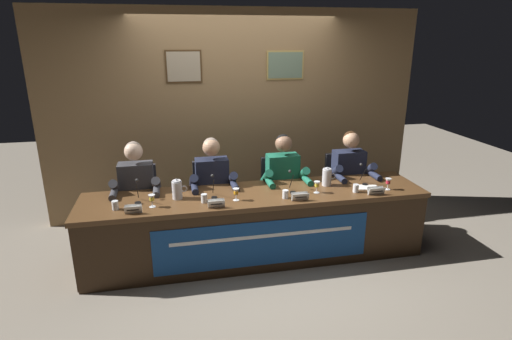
{
  "coord_description": "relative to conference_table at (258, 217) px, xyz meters",
  "views": [
    {
      "loc": [
        -0.81,
        -3.86,
        2.25
      ],
      "look_at": [
        0.0,
        0.0,
        0.97
      ],
      "focal_mm": 28.73,
      "sensor_mm": 36.0,
      "label": 1
    }
  ],
  "objects": [
    {
      "name": "nameplate_far_right",
      "position": [
        1.19,
        -0.18,
        0.26
      ],
      "size": [
        0.18,
        0.06,
        0.08
      ],
      "color": "white",
      "rests_on": "conference_table"
    },
    {
      "name": "chair_center_right",
      "position": [
        0.4,
        0.67,
        -0.06
      ],
      "size": [
        0.44,
        0.44,
        0.89
      ],
      "color": "black",
      "rests_on": "ground_plane"
    },
    {
      "name": "juice_glass_far_left",
      "position": [
        -1.03,
        -0.04,
        0.31
      ],
      "size": [
        0.06,
        0.06,
        0.12
      ],
      "color": "white",
      "rests_on": "conference_table"
    },
    {
      "name": "panelist_center_right",
      "position": [
        0.4,
        0.47,
        0.21
      ],
      "size": [
        0.51,
        0.48,
        1.22
      ],
      "color": "black",
      "rests_on": "ground_plane"
    },
    {
      "name": "chair_center_left",
      "position": [
        -0.4,
        0.67,
        -0.06
      ],
      "size": [
        0.44,
        0.44,
        0.89
      ],
      "color": "black",
      "rests_on": "ground_plane"
    },
    {
      "name": "water_cup_center_left",
      "position": [
        -0.54,
        -0.03,
        0.26
      ],
      "size": [
        0.06,
        0.06,
        0.08
      ],
      "color": "silver",
      "rests_on": "conference_table"
    },
    {
      "name": "panelist_far_left",
      "position": [
        -1.21,
        0.47,
        0.21
      ],
      "size": [
        0.51,
        0.48,
        1.22
      ],
      "color": "black",
      "rests_on": "ground_plane"
    },
    {
      "name": "nameplate_center_right",
      "position": [
        0.38,
        -0.17,
        0.26
      ],
      "size": [
        0.17,
        0.06,
        0.08
      ],
      "color": "white",
      "rests_on": "conference_table"
    },
    {
      "name": "microphone_center_left",
      "position": [
        -0.44,
        0.08,
        0.3
      ],
      "size": [
        0.06,
        0.17,
        0.22
      ],
      "color": "black",
      "rests_on": "conference_table"
    },
    {
      "name": "microphone_center_right",
      "position": [
        0.37,
        0.06,
        0.3
      ],
      "size": [
        0.06,
        0.17,
        0.22
      ],
      "color": "black",
      "rests_on": "conference_table"
    },
    {
      "name": "panelist_center_left",
      "position": [
        -0.4,
        0.47,
        0.21
      ],
      "size": [
        0.51,
        0.48,
        1.22
      ],
      "color": "black",
      "rests_on": "ground_plane"
    },
    {
      "name": "juice_glass_center_right",
      "position": [
        0.61,
        -0.01,
        0.31
      ],
      "size": [
        0.06,
        0.06,
        0.12
      ],
      "color": "white",
      "rests_on": "conference_table"
    },
    {
      "name": "water_cup_far_left",
      "position": [
        -1.37,
        -0.03,
        0.26
      ],
      "size": [
        0.06,
        0.06,
        0.08
      ],
      "color": "silver",
      "rests_on": "conference_table"
    },
    {
      "name": "water_cup_center_right",
      "position": [
        0.26,
        -0.09,
        0.26
      ],
      "size": [
        0.06,
        0.06,
        0.08
      ],
      "color": "silver",
      "rests_on": "conference_table"
    },
    {
      "name": "nameplate_center_left",
      "position": [
        -0.44,
        -0.18,
        0.26
      ],
      "size": [
        0.16,
        0.06,
        0.08
      ],
      "color": "white",
      "rests_on": "conference_table"
    },
    {
      "name": "document_stack_far_right",
      "position": [
        1.2,
        0.01,
        0.23
      ],
      "size": [
        0.24,
        0.2,
        0.01
      ],
      "color": "white",
      "rests_on": "conference_table"
    },
    {
      "name": "microphone_far_left",
      "position": [
        -1.17,
        0.1,
        0.3
      ],
      "size": [
        0.06,
        0.17,
        0.22
      ],
      "color": "black",
      "rests_on": "conference_table"
    },
    {
      "name": "chair_far_left",
      "position": [
        -1.21,
        0.67,
        -0.06
      ],
      "size": [
        0.44,
        0.44,
        0.89
      ],
      "color": "black",
      "rests_on": "ground_plane"
    },
    {
      "name": "microphone_far_right",
      "position": [
        1.2,
        0.13,
        0.3
      ],
      "size": [
        0.06,
        0.17,
        0.22
      ],
      "color": "black",
      "rests_on": "conference_table"
    },
    {
      "name": "wall_back_panelled",
      "position": [
        0.0,
        1.38,
        0.81
      ],
      "size": [
        4.74,
        0.14,
        2.6
      ],
      "color": "#937047",
      "rests_on": "ground_plane"
    },
    {
      "name": "conference_table",
      "position": [
        0.0,
        0.0,
        0.0
      ],
      "size": [
        3.54,
        0.76,
        0.72
      ],
      "color": "brown",
      "rests_on": "ground_plane"
    },
    {
      "name": "panelist_far_right",
      "position": [
        1.21,
        0.47,
        0.21
      ],
      "size": [
        0.51,
        0.48,
        1.22
      ],
      "color": "black",
      "rests_on": "ground_plane"
    },
    {
      "name": "water_pitcher_right_side",
      "position": [
        0.8,
        0.18,
        0.32
      ],
      "size": [
        0.15,
        0.1,
        0.21
      ],
      "color": "silver",
      "rests_on": "conference_table"
    },
    {
      "name": "ground_plane",
      "position": [
        -0.0,
        0.11,
        -0.5
      ],
      "size": [
        12.0,
        12.0,
        0.0
      ],
      "primitive_type": "plane",
      "color": "gray"
    },
    {
      "name": "water_cup_far_right",
      "position": [
        1.02,
        -0.08,
        0.26
      ],
      "size": [
        0.06,
        0.06,
        0.08
      ],
      "color": "silver",
      "rests_on": "conference_table"
    },
    {
      "name": "nameplate_far_left",
      "position": [
        -1.2,
        -0.16,
        0.26
      ],
      "size": [
        0.15,
        0.06,
        0.08
      ],
      "color": "white",
      "rests_on": "conference_table"
    },
    {
      "name": "juice_glass_far_right",
      "position": [
        1.38,
        -0.07,
        0.31
      ],
      "size": [
        0.06,
        0.06,
        0.12
      ],
      "color": "white",
      "rests_on": "conference_table"
    },
    {
      "name": "water_pitcher_left_side",
      "position": [
        -0.79,
        0.12,
        0.32
      ],
      "size": [
        0.15,
        0.1,
        0.21
      ],
      "color": "silver",
      "rests_on": "conference_table"
    },
    {
      "name": "chair_far_right",
      "position": [
        1.21,
        0.67,
        -0.06
      ],
      "size": [
        0.44,
        0.44,
        0.89
      ],
      "color": "black",
      "rests_on": "ground_plane"
    },
    {
      "name": "juice_glass_center_left",
      "position": [
        -0.23,
        -0.04,
        0.31
      ],
      "size": [
        0.06,
        0.06,
        0.12
      ],
      "color": "white",
      "rests_on": "conference_table"
    }
  ]
}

